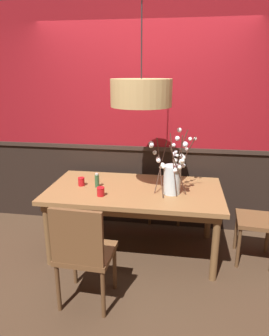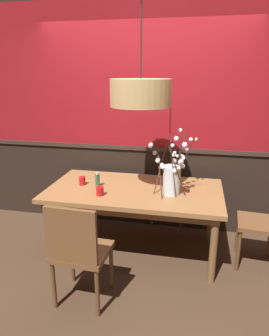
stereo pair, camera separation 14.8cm
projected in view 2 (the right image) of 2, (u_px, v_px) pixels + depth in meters
name	position (u px, v px, depth m)	size (l,w,h in m)	color
ground_plane	(134.00, 249.00, 3.50)	(24.00, 24.00, 0.00)	#422D1E
back_wall	(146.00, 122.00, 3.75)	(5.29, 0.14, 2.73)	black
dining_table	(134.00, 196.00, 3.30)	(1.85, 0.99, 0.74)	olive
chair_near_side_left	(78.00, 249.00, 2.53)	(0.47, 0.44, 0.95)	brown
chair_far_side_left	(124.00, 179.00, 4.25)	(0.42, 0.40, 0.90)	brown
chair_head_east_end	(266.00, 217.00, 3.07)	(0.43, 0.45, 0.98)	brown
chair_far_side_right	(168.00, 183.00, 4.12)	(0.46, 0.44, 0.89)	brown
vase_with_blossoms	(172.00, 176.00, 3.08)	(0.49, 0.42, 0.65)	silver
candle_holder_nearer_center	(82.00, 181.00, 3.38)	(0.07, 0.07, 0.09)	red
candle_holder_nearer_edge	(100.00, 191.00, 3.09)	(0.08, 0.08, 0.09)	red
condiment_bottle	(97.00, 180.00, 3.32)	(0.05, 0.05, 0.16)	#2D5633
pendant_lamp	(141.00, 93.00, 2.89)	(0.58, 0.58, 1.11)	tan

